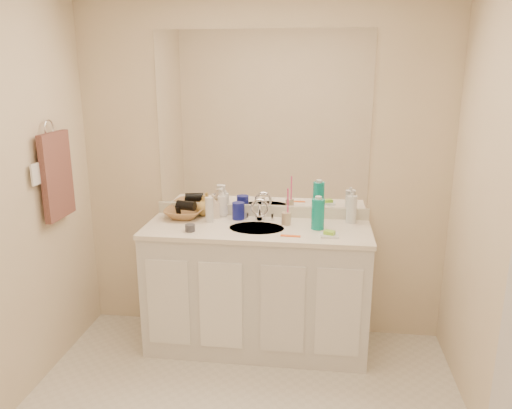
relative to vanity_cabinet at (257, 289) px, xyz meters
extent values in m
cube|color=beige|center=(0.00, 0.28, 0.77)|extent=(2.60, 0.02, 2.40)
cube|color=silver|center=(0.00, 0.00, 0.00)|extent=(1.50, 0.55, 0.85)
cube|color=white|center=(0.00, 0.00, 0.44)|extent=(1.52, 0.57, 0.03)
cube|color=beige|center=(0.00, 0.26, 0.50)|extent=(1.52, 0.03, 0.08)
cylinder|color=beige|center=(0.00, -0.02, 0.44)|extent=(0.37, 0.37, 0.02)
cylinder|color=silver|center=(0.00, 0.16, 0.51)|extent=(0.02, 0.02, 0.11)
cube|color=white|center=(0.00, 0.27, 1.14)|extent=(1.48, 0.01, 1.20)
cylinder|color=navy|center=(-0.15, 0.17, 0.52)|extent=(0.10, 0.10, 0.12)
cylinder|color=tan|center=(0.19, 0.08, 0.50)|extent=(0.08, 0.08, 0.09)
cylinder|color=#F13F84|center=(0.20, 0.08, 0.60)|extent=(0.01, 0.04, 0.21)
cylinder|color=#0C9284|center=(0.40, 0.01, 0.56)|extent=(0.09, 0.09, 0.20)
cylinder|color=silver|center=(0.63, 0.18, 0.55)|extent=(0.07, 0.07, 0.19)
cube|color=white|center=(0.48, -0.13, 0.46)|extent=(0.12, 0.10, 0.01)
cube|color=#93DE36|center=(0.48, -0.13, 0.48)|extent=(0.08, 0.07, 0.02)
cube|color=#FF611A|center=(0.24, -0.16, 0.46)|extent=(0.13, 0.03, 0.01)
cylinder|color=#3A3A42|center=(-0.42, -0.15, 0.48)|extent=(0.08, 0.08, 0.05)
cylinder|color=silver|center=(-0.34, 0.07, 0.54)|extent=(0.07, 0.07, 0.17)
imported|color=white|center=(-0.28, 0.23, 0.56)|extent=(0.09, 0.09, 0.21)
imported|color=beige|center=(-0.34, 0.18, 0.54)|extent=(0.10, 0.10, 0.17)
imported|color=tan|center=(-0.41, 0.23, 0.53)|extent=(0.12, 0.12, 0.15)
imported|color=olive|center=(-0.54, 0.15, 0.49)|extent=(0.28, 0.28, 0.07)
cylinder|color=black|center=(-0.52, 0.15, 0.54)|extent=(0.15, 0.10, 0.07)
torus|color=silver|center=(-1.27, -0.25, 1.12)|extent=(0.01, 0.11, 0.11)
cube|color=#4F2E2A|center=(-1.25, -0.25, 0.82)|extent=(0.04, 0.32, 0.55)
cube|color=white|center=(-1.27, -0.45, 0.88)|extent=(0.01, 0.08, 0.13)
camera|label=1|loc=(0.41, -3.16, 1.49)|focal=35.00mm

